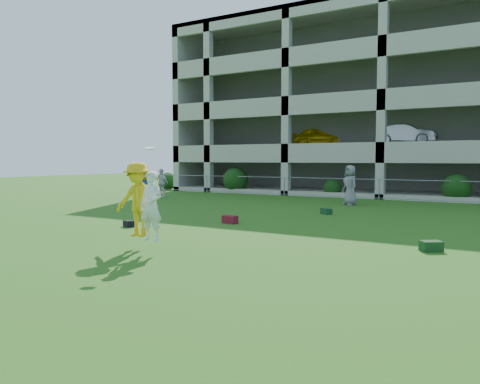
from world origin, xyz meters
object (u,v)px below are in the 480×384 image
Objects in this scene: bystander_c at (350,185)px; parking_garage at (411,108)px; bystander_b at (161,183)px; bystander_a at (146,182)px; frisbee_contest at (140,201)px.

parking_garage is (0.44, 12.75, 5.01)m from bystander_c.
bystander_b is 0.06× the size of parking_garage.
bystander_b is at bearing -131.08° from parking_garage.
bystander_a is 0.94× the size of bystander_c.
bystander_b is 0.75× the size of frisbee_contest.
bystander_c is at bearing -52.35° from bystander_a.
parking_garage reaches higher than frisbee_contest.
bystander_b is at bearing 128.29° from frisbee_contest.
bystander_c is at bearing 9.98° from bystander_b.
frisbee_contest is 27.41m from parking_garage.
bystander_c is 0.87× the size of frisbee_contest.
parking_garage is at bearing 54.21° from bystander_b.
bystander_a is 1.08× the size of bystander_b.
parking_garage reaches higher than bystander_c.
parking_garage is (1.47, 26.96, 4.75)m from frisbee_contest.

